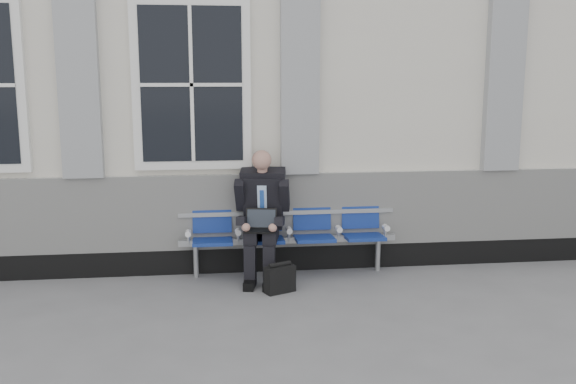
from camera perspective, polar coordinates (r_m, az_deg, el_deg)
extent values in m
plane|color=slate|center=(6.53, -11.48, -11.06)|extent=(70.00, 70.00, 0.00)
cube|color=silver|center=(9.58, -10.33, 8.67)|extent=(14.00, 4.00, 4.20)
cube|color=black|center=(7.87, -10.70, -6.12)|extent=(14.00, 0.10, 0.30)
cube|color=silver|center=(7.71, -10.86, -1.87)|extent=(14.00, 0.08, 0.90)
cube|color=#939698|center=(7.64, -18.16, 10.16)|extent=(0.45, 0.14, 2.40)
cube|color=#939698|center=(7.57, 1.06, 10.67)|extent=(0.45, 0.14, 2.40)
cube|color=#939698|center=(8.30, 18.71, 10.11)|extent=(0.45, 0.14, 2.40)
cube|color=white|center=(7.53, -8.56, 9.42)|extent=(1.35, 0.10, 1.95)
cube|color=black|center=(7.48, -8.57, 9.41)|extent=(1.15, 0.02, 1.75)
cube|color=#9EA0A3|center=(7.67, 0.04, -4.29)|extent=(2.60, 0.07, 0.07)
cube|color=#9EA0A3|center=(7.71, -0.07, -1.83)|extent=(2.60, 0.05, 0.05)
cylinder|color=#9EA0A3|center=(7.68, -8.18, -6.12)|extent=(0.06, 0.06, 0.39)
cylinder|color=#9EA0A3|center=(7.93, 7.99, -5.57)|extent=(0.06, 0.06, 0.39)
cube|color=navy|center=(7.53, -6.72, -4.40)|extent=(0.46, 0.42, 0.07)
cube|color=navy|center=(7.67, -6.77, -2.12)|extent=(0.46, 0.10, 0.40)
cube|color=navy|center=(7.56, -2.15, -4.29)|extent=(0.46, 0.42, 0.07)
cube|color=navy|center=(7.70, -2.30, -2.02)|extent=(0.46, 0.10, 0.40)
cube|color=navy|center=(7.63, 2.36, -4.15)|extent=(0.46, 0.42, 0.07)
cube|color=navy|center=(7.77, 2.12, -1.90)|extent=(0.46, 0.10, 0.40)
cube|color=navy|center=(7.74, 6.75, -3.99)|extent=(0.46, 0.42, 0.07)
cube|color=navy|center=(7.88, 6.44, -1.78)|extent=(0.46, 0.10, 0.40)
cylinder|color=white|center=(7.54, -8.87, -3.65)|extent=(0.07, 0.12, 0.07)
cylinder|color=white|center=(7.54, -4.45, -3.55)|extent=(0.07, 0.12, 0.07)
cylinder|color=white|center=(7.59, 0.09, -3.43)|extent=(0.07, 0.12, 0.07)
cylinder|color=white|center=(7.68, 4.54, -3.29)|extent=(0.07, 0.12, 0.07)
cylinder|color=white|center=(7.82, 8.72, -3.14)|extent=(0.07, 0.12, 0.07)
cube|color=black|center=(7.29, -3.43, -8.15)|extent=(0.17, 0.30, 0.10)
cube|color=black|center=(7.27, -1.73, -8.20)|extent=(0.17, 0.30, 0.10)
cube|color=black|center=(7.29, -3.38, -6.53)|extent=(0.15, 0.16, 0.47)
cube|color=black|center=(7.27, -1.69, -6.57)|extent=(0.15, 0.16, 0.47)
cube|color=black|center=(7.43, -3.18, -3.78)|extent=(0.24, 0.50, 0.15)
cube|color=black|center=(7.41, -1.53, -3.81)|extent=(0.24, 0.50, 0.15)
cube|color=black|center=(7.55, -2.21, -0.79)|extent=(0.51, 0.44, 0.68)
cube|color=#C1DCFE|center=(7.42, -2.31, -0.82)|extent=(0.12, 0.12, 0.38)
cube|color=#2552B0|center=(7.42, -2.32, -1.00)|extent=(0.06, 0.09, 0.32)
cube|color=black|center=(7.46, -2.25, 1.59)|extent=(0.55, 0.34, 0.15)
cylinder|color=tan|center=(7.40, -2.30, 2.10)|extent=(0.12, 0.12, 0.11)
sphere|color=tan|center=(7.32, -2.36, 2.86)|extent=(0.23, 0.23, 0.23)
cube|color=black|center=(7.46, -4.27, -0.28)|extent=(0.16, 0.32, 0.40)
cube|color=black|center=(7.41, -0.31, -0.33)|extent=(0.16, 0.32, 0.40)
cube|color=black|center=(7.32, -4.11, -2.55)|extent=(0.16, 0.35, 0.15)
cube|color=black|center=(7.28, -0.76, -2.60)|extent=(0.16, 0.35, 0.15)
sphere|color=tan|center=(7.18, -3.76, -3.16)|extent=(0.10, 0.10, 0.10)
sphere|color=tan|center=(7.15, -1.36, -3.20)|extent=(0.10, 0.10, 0.10)
cube|color=black|center=(7.26, -2.49, -3.43)|extent=(0.39, 0.31, 0.02)
cube|color=black|center=(7.35, -2.39, -2.35)|extent=(0.37, 0.16, 0.23)
cube|color=black|center=(7.34, -2.40, -2.36)|extent=(0.33, 0.13, 0.19)
cube|color=black|center=(7.11, -0.73, -7.76)|extent=(0.36, 0.27, 0.30)
cylinder|color=black|center=(7.06, -0.73, -6.47)|extent=(0.26, 0.16, 0.05)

